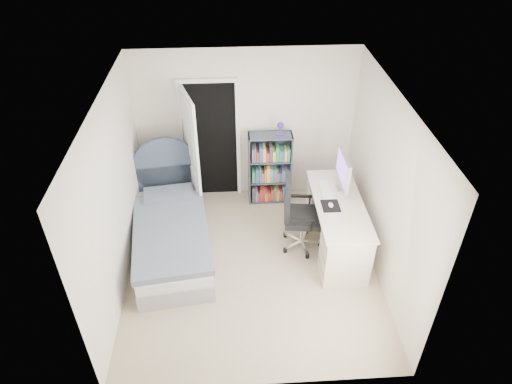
{
  "coord_description": "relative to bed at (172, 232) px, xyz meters",
  "views": [
    {
      "loc": [
        -0.22,
        -4.57,
        4.63
      ],
      "look_at": [
        0.07,
        0.2,
        1.14
      ],
      "focal_mm": 32.0,
      "sensor_mm": 36.0,
      "label": 1
    }
  ],
  "objects": [
    {
      "name": "office_chair",
      "position": [
        1.78,
        -0.04,
        0.34
      ],
      "size": [
        0.61,
        0.62,
        1.15
      ],
      "color": "silver",
      "rests_on": "ground"
    },
    {
      "name": "bed",
      "position": [
        0.0,
        0.0,
        0.0
      ],
      "size": [
        1.26,
        2.24,
        1.31
      ],
      "color": "gray",
      "rests_on": "ground"
    },
    {
      "name": "desk",
      "position": [
        2.36,
        -0.11,
        0.15
      ],
      "size": [
        0.67,
        1.67,
        1.37
      ],
      "color": "beige",
      "rests_on": "ground"
    },
    {
      "name": "nightstand",
      "position": [
        0.08,
        1.17,
        0.05
      ],
      "size": [
        0.36,
        0.36,
        0.54
      ],
      "color": "tan",
      "rests_on": "ground"
    },
    {
      "name": "bookcase",
      "position": [
        1.51,
        1.11,
        0.26
      ],
      "size": [
        0.68,
        0.29,
        1.45
      ],
      "color": "#3D4453",
      "rests_on": "ground"
    },
    {
      "name": "room_shell",
      "position": [
        1.13,
        -0.44,
        0.95
      ],
      "size": [
        3.5,
        3.7,
        2.6
      ],
      "color": "gray",
      "rests_on": "ground"
    },
    {
      "name": "floor_lamp",
      "position": [
        0.19,
        1.22,
        0.31
      ],
      "size": [
        0.21,
        0.21,
        1.48
      ],
      "color": "silver",
      "rests_on": "ground"
    },
    {
      "name": "door",
      "position": [
        0.4,
        1.08,
        0.74
      ],
      "size": [
        0.92,
        0.8,
        2.06
      ],
      "color": "black",
      "rests_on": "ground"
    }
  ]
}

